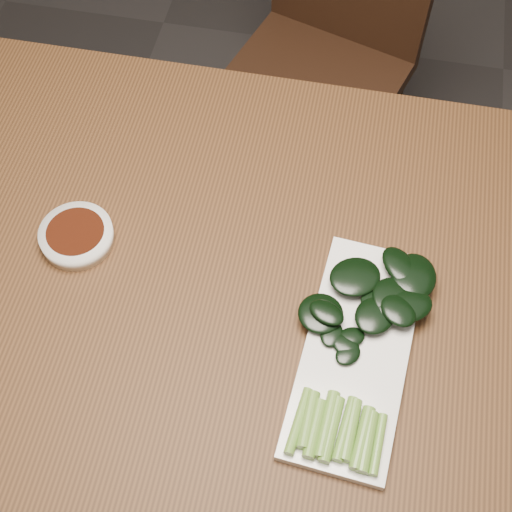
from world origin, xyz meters
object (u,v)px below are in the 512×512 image
serving_plate (356,352)px  gai_lan (369,335)px  table (241,307)px  chair_far (326,48)px  sauce_bowl (77,236)px

serving_plate → gai_lan: (0.01, 0.02, 0.02)m
table → chair_far: 0.80m
chair_far → gai_lan: bearing=-62.0°
gai_lan → sauce_bowl: bearing=169.3°
table → serving_plate: serving_plate is taller
table → sauce_bowl: size_ratio=13.47×
chair_far → gai_lan: 0.90m
table → serving_plate: 0.20m
chair_far → serving_plate: 0.91m
sauce_bowl → serving_plate: size_ratio=0.31×
table → serving_plate: (0.17, -0.07, 0.08)m
table → gai_lan: (0.18, -0.06, 0.10)m
serving_plate → gai_lan: size_ratio=1.04×
sauce_bowl → gai_lan: 0.43m
chair_far → serving_plate: size_ratio=2.66×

